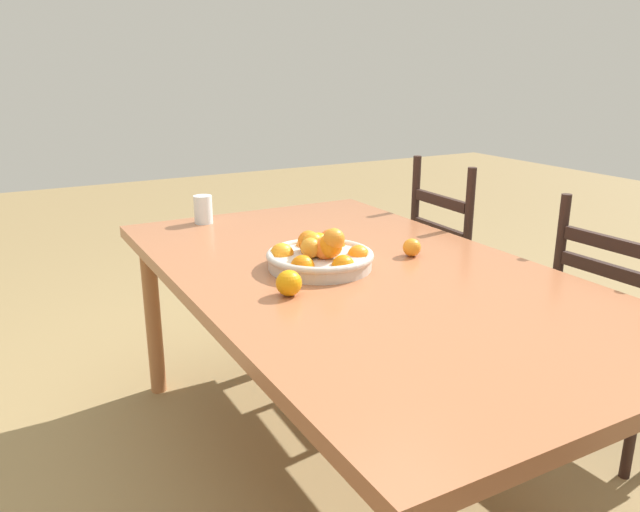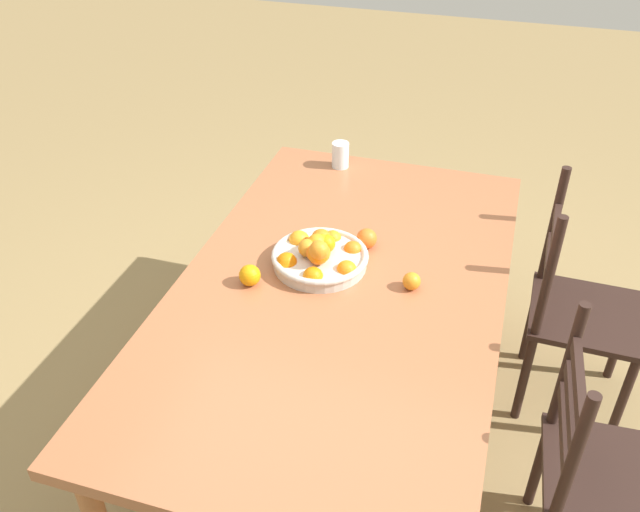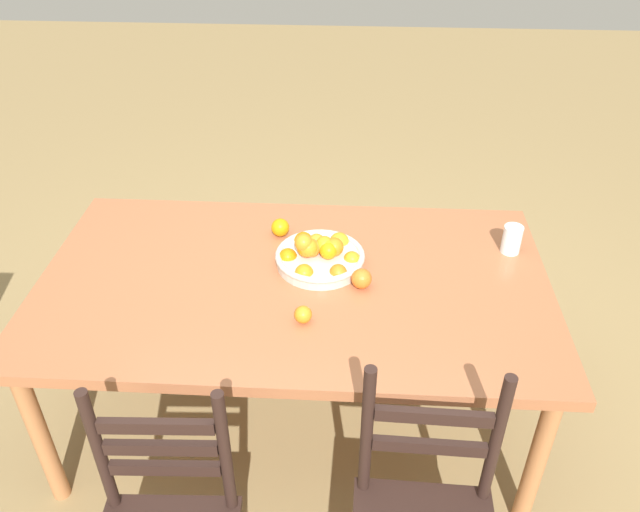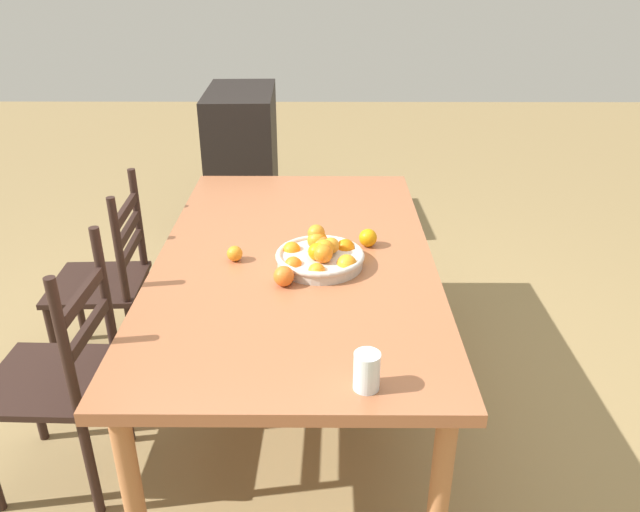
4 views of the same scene
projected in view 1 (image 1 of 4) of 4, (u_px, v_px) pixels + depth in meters
ground_plane at (358, 467)px, 2.16m from camera, size 12.00×12.00×0.00m
dining_table at (362, 290)px, 1.97m from camera, size 1.91×1.10×0.72m
chair_near_window at (618, 332)px, 2.20m from camera, size 0.43×0.43×0.92m
chair_by_cabinet at (461, 273)px, 2.79m from camera, size 0.43×0.43×0.96m
fruit_bowl at (320, 255)px, 1.96m from camera, size 0.34×0.34×0.14m
orange_loose_0 at (331, 240)px, 2.16m from camera, size 0.08×0.08×0.08m
orange_loose_1 at (412, 247)px, 2.09m from camera, size 0.06×0.06×0.06m
orange_loose_2 at (289, 283)px, 1.73m from camera, size 0.07×0.07×0.07m
drinking_glass at (203, 209)px, 2.53m from camera, size 0.08×0.08×0.11m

